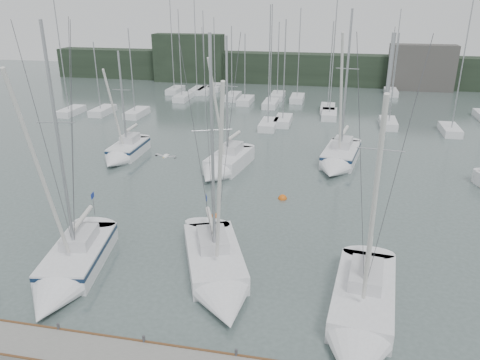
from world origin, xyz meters
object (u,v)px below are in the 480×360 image
(sailboat_mid_a, at_px, (123,153))
(sailboat_mid_d, at_px, (338,160))
(buoy_a, at_px, (215,217))
(buoy_b, at_px, (282,199))
(sailboat_near_left, at_px, (68,272))
(sailboat_near_center, at_px, (219,277))
(sailboat_mid_b, at_px, (223,166))
(sailboat_near_right, at_px, (361,322))

(sailboat_mid_a, distance_m, sailboat_mid_d, 19.47)
(buoy_a, distance_m, buoy_b, 5.74)
(sailboat_near_left, relative_size, buoy_b, 21.47)
(sailboat_near_center, relative_size, sailboat_mid_a, 1.31)
(sailboat_near_left, bearing_deg, buoy_a, 47.96)
(sailboat_near_left, distance_m, sailboat_mid_b, 17.91)
(sailboat_near_right, bearing_deg, sailboat_near_left, -177.82)
(sailboat_near_left, height_order, buoy_b, sailboat_near_left)
(sailboat_near_left, xyz_separation_m, buoy_a, (5.62, 9.03, -0.56))
(sailboat_near_right, relative_size, sailboat_mid_a, 1.33)
(sailboat_near_right, bearing_deg, sailboat_mid_d, 99.20)
(sailboat_near_left, distance_m, sailboat_mid_d, 25.04)
(sailboat_near_center, xyz_separation_m, buoy_a, (-2.26, 7.86, -0.50))
(sailboat_near_left, height_order, sailboat_mid_b, sailboat_near_left)
(sailboat_mid_a, bearing_deg, buoy_b, -22.41)
(sailboat_near_left, distance_m, sailboat_near_right, 14.98)
(buoy_b, bearing_deg, sailboat_near_left, -127.10)
(sailboat_near_left, bearing_deg, sailboat_mid_a, 96.36)
(sailboat_near_center, bearing_deg, buoy_b, 59.07)
(buoy_b, bearing_deg, sailboat_mid_d, 63.81)
(sailboat_near_left, relative_size, sailboat_mid_a, 1.35)
(buoy_a, height_order, buoy_b, buoy_b)
(sailboat_near_center, xyz_separation_m, sailboat_mid_d, (5.85, 19.78, 0.14))
(sailboat_near_left, distance_m, sailboat_mid_a, 19.88)
(buoy_a, bearing_deg, sailboat_mid_b, 99.80)
(sailboat_near_center, xyz_separation_m, sailboat_mid_b, (-3.71, 16.25, 0.10))
(sailboat_near_center, relative_size, buoy_b, 20.75)
(sailboat_near_center, distance_m, sailboat_mid_b, 16.67)
(sailboat_mid_b, bearing_deg, sailboat_near_right, -50.00)
(sailboat_mid_b, height_order, sailboat_mid_d, sailboat_mid_d)
(sailboat_mid_d, bearing_deg, sailboat_mid_b, -150.58)
(sailboat_mid_d, bearing_deg, sailboat_near_left, -114.06)
(sailboat_near_left, distance_m, buoy_a, 10.64)
(buoy_a, bearing_deg, sailboat_near_right, -47.06)
(sailboat_mid_d, distance_m, buoy_a, 14.43)
(sailboat_near_right, bearing_deg, buoy_a, 138.96)
(sailboat_mid_d, bearing_deg, buoy_b, -107.01)
(sailboat_near_right, distance_m, buoy_a, 13.71)
(sailboat_mid_b, bearing_deg, sailboat_near_left, -93.79)
(sailboat_near_center, relative_size, sailboat_mid_b, 1.13)
(sailboat_near_right, distance_m, sailboat_mid_d, 21.98)
(sailboat_mid_a, height_order, sailboat_mid_d, sailboat_mid_d)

